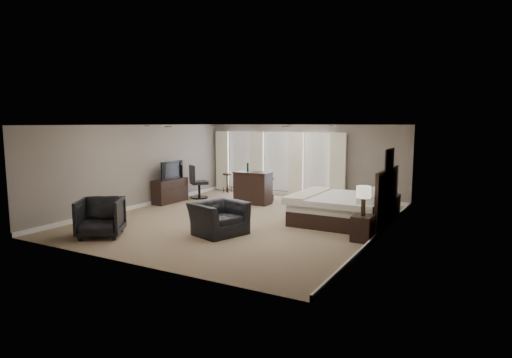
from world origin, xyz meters
The scene contains 16 objects.
room centered at (0.00, 0.00, 1.30)m, with size 7.60×8.60×2.64m.
window_bay centered at (-1.00, 4.11, 1.20)m, with size 5.25×0.20×2.30m.
bed centered at (2.58, 0.94, 0.76)m, with size 2.39×2.28×1.52m, color silver.
nightstand_near centered at (3.47, -0.51, 0.29)m, with size 0.43×0.53×0.58m, color black.
nightstand_far centered at (3.47, 2.39, 0.32)m, with size 0.48×0.58×0.64m, color black.
lamp_near centered at (3.47, -0.51, 0.92)m, with size 0.33×0.33×0.67m, color beige.
lamp_far centered at (3.47, 2.39, 0.99)m, with size 0.34×0.34×0.70m, color beige.
wall_art centered at (3.70, 0.94, 1.75)m, with size 0.04×0.96×0.56m, color slate.
dresser centered at (-3.45, 1.03, 0.40)m, with size 0.44×1.37×0.80m, color black.
tv centered at (-3.45, 1.03, 0.87)m, with size 1.05×0.60×0.14m, color black.
armchair_near centered at (0.30, -1.61, 0.52)m, with size 1.19×0.77×1.04m, color black.
armchair_far centered at (-2.00, -3.14, 0.50)m, with size 0.97×0.91×1.00m, color black.
bar_counter centered at (-0.92, 2.20, 0.53)m, with size 1.23×0.64×1.07m, color black.
bar_stool_left centered at (-2.92, 3.74, 0.37)m, with size 0.35×0.35×0.74m, color black.
bar_stool_right centered at (-0.64, 2.78, 0.41)m, with size 0.39×0.39×0.82m, color black.
desk_chair centered at (-3.07, 2.14, 0.60)m, with size 0.61×0.61×1.19m, color black.
Camera 1 is at (5.96, -9.94, 2.65)m, focal length 30.00 mm.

